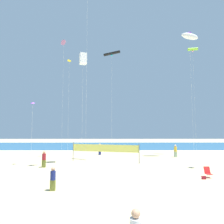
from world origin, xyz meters
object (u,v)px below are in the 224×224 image
object	(u,v)px
beachgoer_mustard_shirt	(175,150)
beachgoer_plum_shirt	(100,149)
beach_handbag	(204,178)
kite_lime_tube	(193,50)
kite_pink_delta	(64,43)
kite_white_box	(83,59)
beachgoer_navy_shirt	(53,178)
kite_violet_diamond	(33,104)
beachgoer_maroon_shirt	(44,159)
kite_yellow_diamond	(69,64)
kite_black_tube	(112,54)
folding_beach_chair	(208,172)
kite_white_inflatable	(190,36)
volleyball_net	(105,149)

from	to	relation	value
beachgoer_mustard_shirt	beachgoer_plum_shirt	bearing A→B (deg)	91.08
beach_handbag	kite_lime_tube	bearing A→B (deg)	68.02
beachgoer_plum_shirt	kite_pink_delta	xyz separation A→B (m)	(-5.98, -0.47, 17.21)
beachgoer_plum_shirt	kite_white_box	xyz separation A→B (m)	(-1.70, -7.79, 11.87)
kite_pink_delta	kite_white_box	bearing A→B (deg)	-59.64
beachgoer_navy_shirt	beach_handbag	xyz separation A→B (m)	(11.73, 2.85, -0.71)
beach_handbag	kite_pink_delta	size ratio (longest dim) A/B	0.02
kite_violet_diamond	kite_white_box	size ratio (longest dim) A/B	0.55
beachgoer_maroon_shirt	kite_lime_tube	distance (m)	27.64
kite_yellow_diamond	kite_black_tube	bearing A→B (deg)	-23.15
folding_beach_chair	kite_yellow_diamond	distance (m)	22.72
kite_white_inflatable	beachgoer_plum_shirt	bearing A→B (deg)	167.39
beach_handbag	kite_lime_tube	world-z (taller)	kite_lime_tube
kite_lime_tube	kite_white_box	world-z (taller)	kite_lime_tube
kite_lime_tube	kite_white_box	xyz separation A→B (m)	(-16.82, -7.04, -4.18)
volleyball_net	kite_white_inflatable	bearing A→B (deg)	15.16
kite_black_tube	beachgoer_navy_shirt	bearing A→B (deg)	-109.10
kite_violet_diamond	kite_white_inflatable	xyz separation A→B (m)	(21.12, 5.55, 11.08)
kite_violet_diamond	kite_yellow_diamond	world-z (taller)	kite_yellow_diamond
beachgoer_plum_shirt	kite_white_box	distance (m)	14.30
beachgoer_navy_shirt	kite_white_box	xyz separation A→B (m)	(0.50, 9.67, 11.98)
kite_lime_tube	folding_beach_chair	bearing A→B (deg)	-110.43
kite_lime_tube	kite_white_inflatable	bearing A→B (deg)	-121.37
volleyball_net	kite_white_inflatable	world-z (taller)	kite_white_inflatable
volleyball_net	kite_violet_diamond	world-z (taller)	kite_violet_diamond
beach_handbag	beachgoer_plum_shirt	bearing A→B (deg)	123.14
folding_beach_chair	beach_handbag	bearing A→B (deg)	-148.28
beachgoer_mustard_shirt	beachgoer_plum_shirt	xyz separation A→B (m)	(-11.30, 2.43, -0.02)
beachgoer_maroon_shirt	beachgoer_navy_shirt	size ratio (longest dim) A/B	1.12
folding_beach_chair	volleyball_net	distance (m)	11.91
kite_white_box	beach_handbag	bearing A→B (deg)	-31.25
kite_pink_delta	kite_lime_tube	bearing A→B (deg)	-0.77
kite_black_tube	volleyball_net	bearing A→B (deg)	-136.13
kite_lime_tube	beachgoer_mustard_shirt	bearing A→B (deg)	-156.35
beachgoer_navy_shirt	volleyball_net	distance (m)	11.43
kite_white_box	kite_white_inflatable	bearing A→B (deg)	17.04
beachgoer_mustard_shirt	folding_beach_chair	distance (m)	11.64
beachgoer_plum_shirt	kite_yellow_diamond	world-z (taller)	kite_yellow_diamond
kite_violet_diamond	kite_lime_tube	distance (m)	25.86
volleyball_net	beach_handbag	bearing A→B (deg)	-43.50
beachgoer_plum_shirt	kite_lime_tube	size ratio (longest dim) A/B	0.10
beachgoer_plum_shirt	kite_white_inflatable	size ratio (longest dim) A/B	0.09
beachgoer_plum_shirt	kite_lime_tube	bearing A→B (deg)	-36.27
kite_violet_diamond	kite_black_tube	size ratio (longest dim) A/B	0.50
kite_violet_diamond	beachgoer_mustard_shirt	bearing A→B (deg)	18.31
folding_beach_chair	kite_violet_diamond	xyz separation A→B (m)	(-17.59, 5.39, 6.56)
beachgoer_plum_shirt	kite_lime_tube	world-z (taller)	kite_lime_tube
beachgoer_mustard_shirt	kite_black_tube	distance (m)	16.66
beach_handbag	kite_lime_tube	xyz separation A→B (m)	(5.59, 13.85, 16.88)
beachgoer_maroon_shirt	folding_beach_chair	size ratio (longest dim) A/B	2.00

